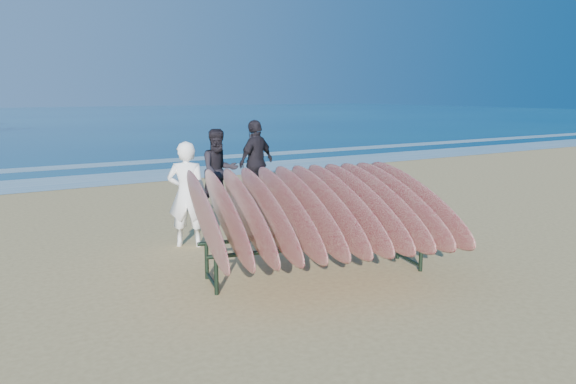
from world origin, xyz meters
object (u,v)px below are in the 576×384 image
Objects in this scene: person_white at (187,194)px; person_dark_b at (256,162)px; person_dark_a at (219,171)px; surfboard_rack at (317,208)px.

person_white is 3.73m from person_dark_b.
person_dark_a is at bearing -94.92° from person_white.
person_dark_b is (1.73, 4.96, 0.00)m from surfboard_rack.
surfboard_rack is 1.96× the size of person_dark_b.
person_dark_a is (1.59, 2.20, 0.01)m from person_white.
person_dark_a is at bearing -4.44° from person_dark_b.
person_dark_a is at bearing 95.00° from surfboard_rack.
person_dark_a is 0.92× the size of person_dark_b.
surfboard_rack is 2.56m from person_white.
person_white is 0.98× the size of person_dark_a.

